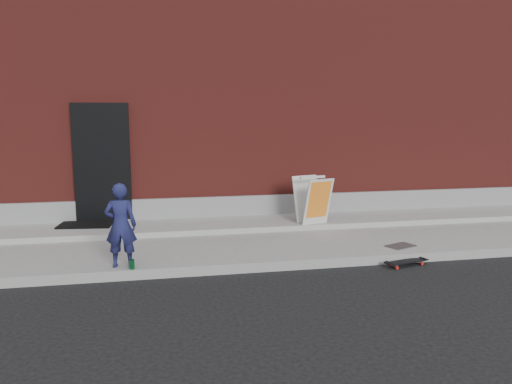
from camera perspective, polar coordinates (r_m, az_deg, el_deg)
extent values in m
plane|color=black|center=(7.51, 1.29, -9.13)|extent=(80.00, 80.00, 0.00)
cube|color=gray|center=(8.90, -0.79, -5.69)|extent=(20.00, 3.00, 0.15)
cube|color=gray|center=(9.73, -1.74, -3.63)|extent=(20.00, 1.20, 0.10)
cube|color=maroon|center=(14.05, -4.90, 9.74)|extent=(20.00, 8.00, 5.00)
cube|color=gray|center=(10.23, -2.27, -1.57)|extent=(20.00, 0.10, 0.40)
cube|color=black|center=(10.03, -17.17, 3.29)|extent=(1.05, 0.12, 2.25)
imported|color=#1B1E4B|center=(7.36, -15.20, -3.69)|extent=(0.47, 0.33, 1.22)
cylinder|color=red|center=(8.34, 17.70, -7.52)|extent=(0.05, 0.04, 0.05)
cylinder|color=red|center=(8.24, 18.42, -7.78)|extent=(0.05, 0.04, 0.05)
cylinder|color=red|center=(8.03, 15.09, -8.05)|extent=(0.05, 0.04, 0.05)
cylinder|color=red|center=(7.92, 15.80, -8.33)|extent=(0.05, 0.04, 0.05)
cube|color=#AAAAAF|center=(8.28, 18.07, -7.43)|extent=(0.08, 0.16, 0.02)
cube|color=#AAAAAF|center=(7.97, 15.45, -7.97)|extent=(0.08, 0.16, 0.02)
cube|color=black|center=(8.12, 16.79, -7.59)|extent=(0.73, 0.34, 0.01)
cube|color=silver|center=(9.39, 7.11, -1.12)|extent=(0.59, 0.38, 0.88)
cube|color=silver|center=(9.72, 5.80, -0.75)|extent=(0.59, 0.38, 0.88)
cube|color=yellow|center=(9.38, 7.18, -1.41)|extent=(0.48, 0.30, 0.70)
cube|color=silver|center=(9.49, 6.49, 1.69)|extent=(0.53, 0.19, 0.05)
cylinder|color=#1C8C43|center=(7.35, -13.99, -8.04)|extent=(0.10, 0.10, 0.14)
cube|color=black|center=(9.98, -18.73, -3.42)|extent=(1.06, 0.90, 0.03)
cube|color=#57575C|center=(8.65, 16.20, -5.94)|extent=(0.55, 0.46, 0.01)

